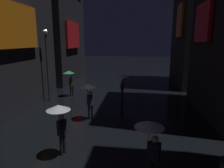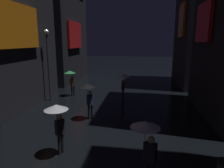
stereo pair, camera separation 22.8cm
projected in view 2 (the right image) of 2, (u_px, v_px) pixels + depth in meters
pedestrian_far_right_clear at (57, 115)px, 7.56m from camera, size 0.90×0.90×2.12m
pedestrian_foreground_right_green at (71, 76)px, 16.07m from camera, size 0.90×0.90×2.12m
pedestrian_near_crossing_clear at (147, 136)px, 5.95m from camera, size 0.90×0.90×2.12m
pedestrian_midstreet_centre_black at (88, 91)px, 11.18m from camera, size 0.90×0.90×2.12m
pedestrian_foreground_left_clear at (124, 80)px, 14.52m from camera, size 0.90×0.90×2.12m
streetlamp_left_far at (48, 57)px, 14.47m from camera, size 0.36×0.36×5.25m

